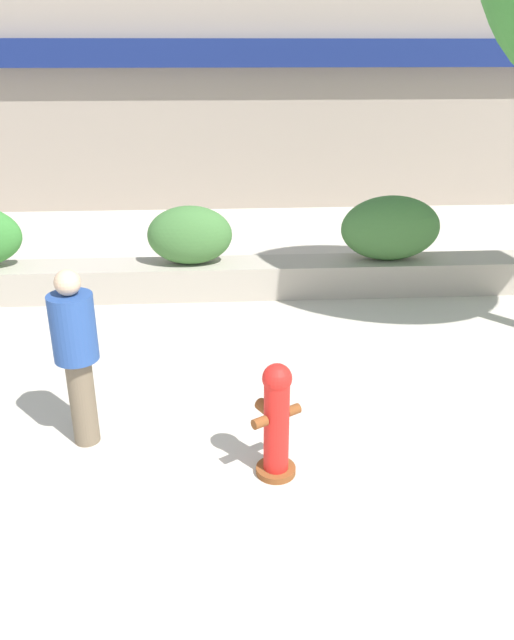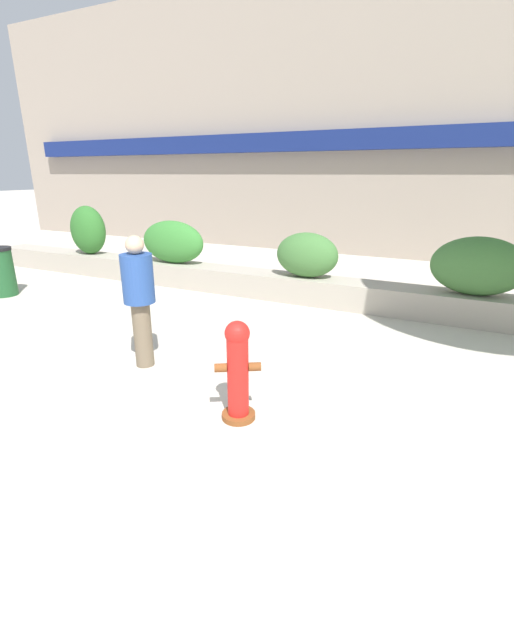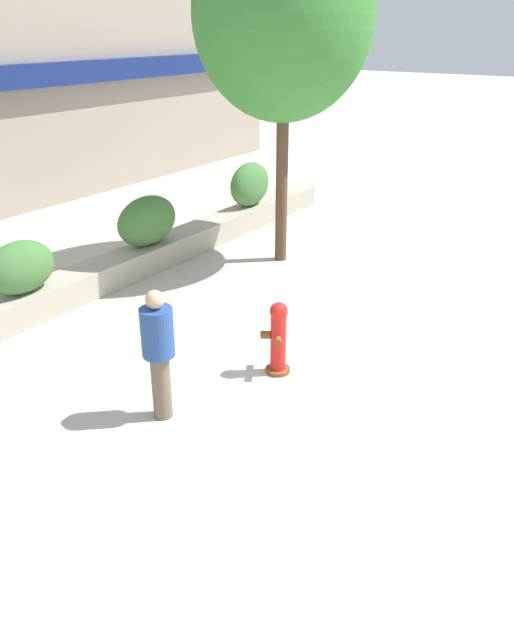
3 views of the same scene
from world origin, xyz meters
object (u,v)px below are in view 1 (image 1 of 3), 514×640
at_px(hedge_bush_2, 190,235).
at_px(hedge_bush_3, 391,228).
at_px(pedestrian, 76,348).
at_px(fire_hydrant, 276,419).

bearing_deg(hedge_bush_2, hedge_bush_3, 0.00).
relative_size(hedge_bush_3, pedestrian, 0.86).
bearing_deg(fire_hydrant, pedestrian, 160.99).
relative_size(fire_hydrant, pedestrian, 0.62).
xyz_separation_m(hedge_bush_3, fire_hydrant, (-2.12, -4.42, -0.44)).
relative_size(hedge_bush_2, pedestrian, 0.72).
distance_m(hedge_bush_2, hedge_bush_3, 2.99).
bearing_deg(pedestrian, hedge_bush_3, 44.57).
height_order(hedge_bush_2, hedge_bush_3, hedge_bush_3).
bearing_deg(fire_hydrant, hedge_bush_2, 101.16).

